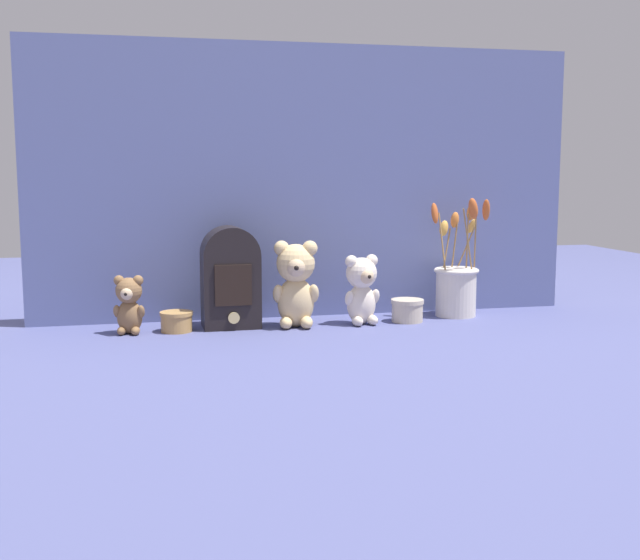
% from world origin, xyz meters
% --- Properties ---
extents(ground_plane, '(4.00, 4.00, 0.00)m').
position_xyz_m(ground_plane, '(0.00, 0.00, 0.00)').
color(ground_plane, '#4C5184').
extents(backdrop_wall, '(1.56, 0.02, 0.77)m').
position_xyz_m(backdrop_wall, '(0.00, 0.17, 0.38)').
color(backdrop_wall, slate).
rests_on(backdrop_wall, ground).
extents(teddy_bear_large, '(0.13, 0.12, 0.23)m').
position_xyz_m(teddy_bear_large, '(-0.07, 0.01, 0.12)').
color(teddy_bear_large, '#DBBC84').
rests_on(teddy_bear_large, ground).
extents(teddy_bear_medium, '(0.11, 0.10, 0.19)m').
position_xyz_m(teddy_bear_medium, '(0.11, 0.00, 0.10)').
color(teddy_bear_medium, beige).
rests_on(teddy_bear_medium, ground).
extents(teddy_bear_small, '(0.08, 0.08, 0.15)m').
position_xyz_m(teddy_bear_small, '(-0.51, 0.01, 0.08)').
color(teddy_bear_small, olive).
rests_on(teddy_bear_small, ground).
extents(flower_vase, '(0.17, 0.14, 0.34)m').
position_xyz_m(flower_vase, '(0.41, 0.07, 0.09)').
color(flower_vase, silver).
rests_on(flower_vase, ground).
extents(vintage_radio, '(0.15, 0.12, 0.27)m').
position_xyz_m(vintage_radio, '(-0.24, 0.05, 0.14)').
color(vintage_radio, black).
rests_on(vintage_radio, ground).
extents(decorative_tin_tall, '(0.09, 0.09, 0.06)m').
position_xyz_m(decorative_tin_tall, '(0.25, 0.01, 0.03)').
color(decorative_tin_tall, beige).
rests_on(decorative_tin_tall, ground).
extents(decorative_tin_short, '(0.09, 0.09, 0.05)m').
position_xyz_m(decorative_tin_short, '(-0.39, 0.02, 0.03)').
color(decorative_tin_short, tan).
rests_on(decorative_tin_short, ground).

